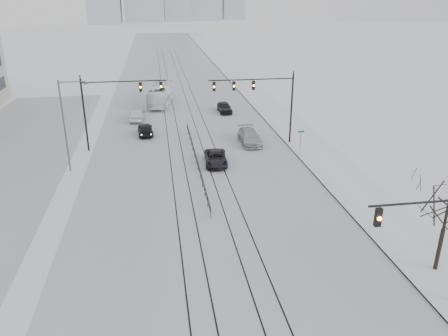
% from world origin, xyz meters
% --- Properties ---
extents(road, '(22.00, 260.00, 0.02)m').
position_xyz_m(road, '(0.00, 60.00, 0.01)').
color(road, silver).
rests_on(road, ground).
extents(sidewalk_east, '(5.00, 260.00, 0.16)m').
position_xyz_m(sidewalk_east, '(13.50, 60.00, 0.08)').
color(sidewalk_east, white).
rests_on(sidewalk_east, ground).
extents(curb, '(0.10, 260.00, 0.12)m').
position_xyz_m(curb, '(11.05, 60.00, 0.06)').
color(curb, gray).
rests_on(curb, ground).
extents(parking_strip, '(14.00, 60.00, 0.03)m').
position_xyz_m(parking_strip, '(-20.00, 35.00, 0.01)').
color(parking_strip, silver).
rests_on(parking_strip, ground).
extents(tram_rails, '(5.30, 180.00, 0.01)m').
position_xyz_m(tram_rails, '(-0.00, 40.00, 0.02)').
color(tram_rails, black).
rests_on(tram_rails, ground).
extents(traffic_mast_near, '(6.10, 0.37, 7.00)m').
position_xyz_m(traffic_mast_near, '(10.79, 6.00, 4.56)').
color(traffic_mast_near, black).
rests_on(traffic_mast_near, ground).
extents(traffic_mast_ne, '(9.60, 0.37, 8.00)m').
position_xyz_m(traffic_mast_ne, '(8.15, 34.99, 5.76)').
color(traffic_mast_ne, black).
rests_on(traffic_mast_ne, ground).
extents(traffic_mast_nw, '(9.10, 0.37, 8.00)m').
position_xyz_m(traffic_mast_nw, '(-8.52, 36.00, 5.57)').
color(traffic_mast_nw, black).
rests_on(traffic_mast_nw, ground).
extents(street_light_west, '(2.73, 0.25, 9.00)m').
position_xyz_m(street_light_west, '(-12.20, 30.00, 5.21)').
color(street_light_west, '#595B60').
rests_on(street_light_west, ground).
extents(bare_tree, '(4.40, 4.40, 6.10)m').
position_xyz_m(bare_tree, '(13.20, 9.00, 4.49)').
color(bare_tree, black).
rests_on(bare_tree, ground).
extents(median_fence, '(0.06, 24.00, 1.00)m').
position_xyz_m(median_fence, '(0.00, 30.00, 0.53)').
color(median_fence, black).
rests_on(median_fence, ground).
extents(street_sign, '(0.70, 0.06, 2.40)m').
position_xyz_m(street_sign, '(11.80, 32.00, 1.61)').
color(street_sign, '#595B60').
rests_on(street_sign, ground).
extents(sedan_sb_inner, '(2.06, 4.56, 1.52)m').
position_xyz_m(sedan_sb_inner, '(-5.25, 40.83, 0.76)').
color(sedan_sb_inner, black).
rests_on(sedan_sb_inner, ground).
extents(sedan_sb_outer, '(2.13, 4.94, 1.58)m').
position_xyz_m(sedan_sb_outer, '(-6.43, 47.73, 0.79)').
color(sedan_sb_outer, '#B0B3B8').
rests_on(sedan_sb_outer, ground).
extents(sedan_nb_front, '(2.54, 4.91, 1.32)m').
position_xyz_m(sedan_nb_front, '(2.00, 29.57, 0.66)').
color(sedan_nb_front, black).
rests_on(sedan_nb_front, ground).
extents(sedan_nb_right, '(2.22, 5.45, 1.58)m').
position_xyz_m(sedan_nb_right, '(6.83, 35.60, 0.79)').
color(sedan_nb_right, '#A9ACB0').
rests_on(sedan_nb_right, ground).
extents(sedan_nb_far, '(1.90, 4.48, 1.51)m').
position_xyz_m(sedan_nb_far, '(6.16, 50.22, 0.76)').
color(sedan_nb_far, black).
rests_on(sedan_nb_far, ground).
extents(box_truck, '(4.48, 11.35, 3.08)m').
position_xyz_m(box_truck, '(-2.92, 56.87, 1.54)').
color(box_truck, white).
rests_on(box_truck, ground).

